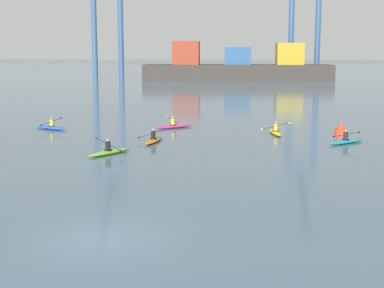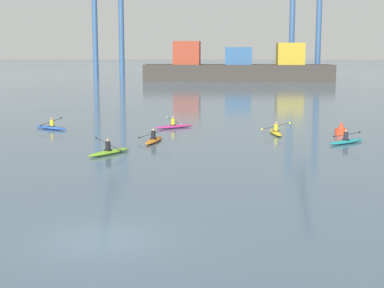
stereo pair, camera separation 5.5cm
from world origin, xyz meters
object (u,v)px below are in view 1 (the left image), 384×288
Objects in this scene: channel_buoy at (341,130)px; kayak_blue at (51,127)px; kayak_lime at (109,151)px; kayak_orange at (154,140)px; gantry_crane_west_mid at (306,4)px; kayak_magenta at (174,126)px; kayak_teal at (346,141)px; kayak_yellow at (275,132)px; container_barge at (237,67)px.

channel_buoy is 22.17m from kayak_blue.
kayak_lime is 1.00× the size of kayak_blue.
gantry_crane_west_mid is at bearing 76.67° from kayak_orange.
kayak_orange is (8.85, -6.03, -0.00)m from kayak_blue.
kayak_magenta is 14.05m from kayak_teal.
kayak_yellow is 9.55m from kayak_orange.
channel_buoy reaches higher than kayak_yellow.
kayak_magenta is at bearing 84.58° from kayak_orange.
kayak_orange reaches higher than kayak_blue.
kayak_teal is at bearing 18.58° from kayak_lime.
kayak_magenta is at bearing 149.87° from kayak_teal.
kayak_yellow is (7.80, -2.98, -0.00)m from kayak_magenta.
kayak_magenta is (2.77, 12.07, 0.00)m from kayak_lime.
kayak_yellow is (-4.35, 4.07, 0.00)m from kayak_teal.
kayak_blue is at bearing -109.64° from gantry_crane_west_mid.
container_barge is 11.27× the size of kayak_yellow.
kayak_blue is at bearing 165.19° from kayak_teal.
kayak_magenta is at bearing 159.12° from kayak_yellow.
gantry_crane_west_mid reaches higher than channel_buoy.
kayak_teal is 5.96m from kayak_yellow.
gantry_crane_west_mid is 9.92× the size of kayak_blue.
channel_buoy is (-8.51, -87.50, -15.64)m from gantry_crane_west_mid.
channel_buoy is at bearing -0.12° from kayak_yellow.
kayak_lime is 5.16m from kayak_orange.
container_barge is 83.72m from kayak_teal.
kayak_orange is (-6.95, -83.76, -2.51)m from container_barge.
kayak_lime is 15.74m from kayak_teal.
gantry_crane_west_mid reaches higher than kayak_teal.
container_barge is at bearing 85.26° from kayak_orange.
kayak_orange is (-13.26, -4.35, -0.19)m from channel_buoy.
gantry_crane_west_mid is 10.22× the size of kayak_magenta.
kayak_orange is at bearing 66.35° from kayak_lime.
kayak_orange is at bearing -34.25° from kayak_blue.
kayak_teal is at bearing -14.81° from kayak_blue.
container_barge is 13.16× the size of kayak_teal.
kayak_lime reaches higher than kayak_blue.
kayak_blue is at bearing 145.75° from kayak_orange.
kayak_teal is (-0.41, -4.06, -0.19)m from channel_buoy.
kayak_blue is 0.93× the size of kayak_orange.
kayak_lime is 0.93× the size of kayak_yellow.
container_barge is 12.11× the size of kayak_blue.
kayak_orange is (-0.70, -7.34, -0.00)m from kayak_magenta.
kayak_lime is at bearing -57.77° from kayak_blue.
kayak_magenta is at bearing 7.83° from kayak_blue.
kayak_orange is at bearing -161.83° from channel_buoy.
gantry_crane_west_mid reaches higher than kayak_blue.
container_barge is 11.25× the size of kayak_orange.
container_barge is 1.22× the size of gantry_crane_west_mid.
kayak_teal is 22.44m from kayak_blue.
gantry_crane_west_mid reaches higher than kayak_yellow.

